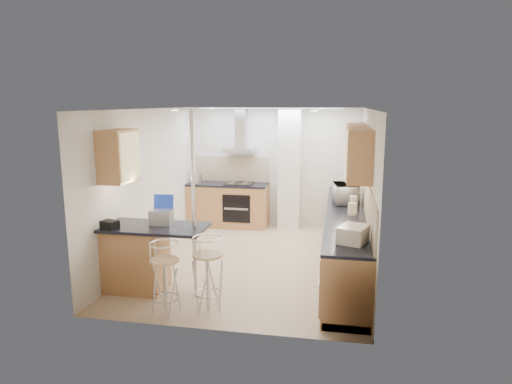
% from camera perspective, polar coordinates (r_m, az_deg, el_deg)
% --- Properties ---
extents(ground, '(4.80, 4.80, 0.00)m').
position_cam_1_polar(ground, '(7.70, -0.33, -8.60)').
color(ground, tan).
rests_on(ground, ground).
extents(room_shell, '(3.64, 4.84, 2.51)m').
position_cam_1_polar(room_shell, '(7.64, 2.57, 3.16)').
color(room_shell, white).
rests_on(room_shell, ground).
extents(right_counter, '(0.63, 4.40, 0.92)m').
position_cam_1_polar(right_counter, '(7.44, 11.15, -5.80)').
color(right_counter, '#BA7F4A').
rests_on(right_counter, ground).
extents(back_counter, '(1.70, 0.63, 0.92)m').
position_cam_1_polar(back_counter, '(9.74, -3.51, -1.58)').
color(back_counter, '#BA7F4A').
rests_on(back_counter, ground).
extents(peninsula, '(1.47, 0.72, 0.94)m').
position_cam_1_polar(peninsula, '(6.55, -12.60, -8.09)').
color(peninsula, '#BA7F4A').
rests_on(peninsula, ground).
extents(microwave, '(0.48, 0.64, 0.32)m').
position_cam_1_polar(microwave, '(7.89, 11.17, -0.18)').
color(microwave, silver).
rests_on(microwave, right_counter).
extents(laptop, '(0.31, 0.24, 0.20)m').
position_cam_1_polar(laptop, '(6.44, -11.74, -3.10)').
color(laptop, '#A3A4AB').
rests_on(laptop, peninsula).
extents(bag, '(0.25, 0.21, 0.12)m').
position_cam_1_polar(bag, '(6.38, -17.81, -3.94)').
color(bag, black).
rests_on(bag, peninsula).
extents(bar_stool_near, '(0.43, 0.43, 0.93)m').
position_cam_1_polar(bar_stool_near, '(5.84, -11.30, -10.54)').
color(bar_stool_near, tan).
rests_on(bar_stool_near, ground).
extents(bar_stool_end, '(0.56, 0.56, 0.97)m').
position_cam_1_polar(bar_stool_end, '(5.86, -6.05, -10.08)').
color(bar_stool_end, tan).
rests_on(bar_stool_end, ground).
extents(jar_a, '(0.15, 0.15, 0.20)m').
position_cam_1_polar(jar_a, '(7.53, 12.06, -1.25)').
color(jar_a, beige).
rests_on(jar_a, right_counter).
extents(jar_b, '(0.11, 0.11, 0.17)m').
position_cam_1_polar(jar_b, '(8.71, 10.79, 0.37)').
color(jar_b, beige).
rests_on(jar_b, right_counter).
extents(jar_c, '(0.17, 0.17, 0.18)m').
position_cam_1_polar(jar_c, '(7.09, 11.96, -2.07)').
color(jar_c, beige).
rests_on(jar_c, right_counter).
extents(jar_d, '(0.12, 0.12, 0.13)m').
position_cam_1_polar(jar_d, '(6.10, 11.41, -4.46)').
color(jar_d, silver).
rests_on(jar_d, right_counter).
extents(bread_bin, '(0.42, 0.47, 0.20)m').
position_cam_1_polar(bread_bin, '(5.70, 12.05, -5.18)').
color(bread_bin, beige).
rests_on(bread_bin, right_counter).
extents(kettle, '(0.16, 0.16, 0.21)m').
position_cam_1_polar(kettle, '(9.68, -7.23, 1.68)').
color(kettle, '#B3B6B8').
rests_on(kettle, back_counter).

